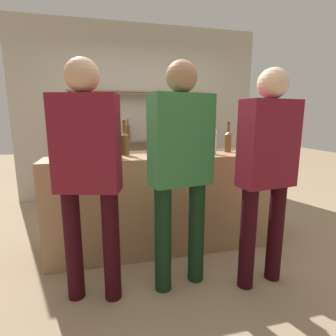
{
  "coord_description": "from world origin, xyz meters",
  "views": [
    {
      "loc": [
        -0.63,
        -2.56,
        1.34
      ],
      "look_at": [
        0.0,
        0.0,
        0.83
      ],
      "focal_mm": 28.0,
      "sensor_mm": 36.0,
      "label": 1
    }
  ],
  "objects_px": {
    "counter_bottle_1": "(228,141)",
    "customer_left": "(88,165)",
    "counter_bottle_4": "(59,140)",
    "customer_center": "(181,161)",
    "cork_jar": "(246,145)",
    "counter_bottle_5": "(125,142)",
    "counter_bottle_2": "(194,141)",
    "ice_bucket": "(107,145)",
    "counter_bottle_3": "(160,140)",
    "customer_right": "(267,164)",
    "server_behind_counter": "(175,149)",
    "counter_bottle_0": "(213,140)"
  },
  "relations": [
    {
      "from": "counter_bottle_1",
      "to": "counter_bottle_2",
      "type": "bearing_deg",
      "value": -165.04
    },
    {
      "from": "counter_bottle_4",
      "to": "customer_center",
      "type": "bearing_deg",
      "value": -42.02
    },
    {
      "from": "customer_right",
      "to": "counter_bottle_1",
      "type": "bearing_deg",
      "value": -14.81
    },
    {
      "from": "counter_bottle_5",
      "to": "ice_bucket",
      "type": "relative_size",
      "value": 1.51
    },
    {
      "from": "counter_bottle_2",
      "to": "counter_bottle_3",
      "type": "distance_m",
      "value": 0.35
    },
    {
      "from": "server_behind_counter",
      "to": "counter_bottle_3",
      "type": "bearing_deg",
      "value": -45.1
    },
    {
      "from": "counter_bottle_1",
      "to": "cork_jar",
      "type": "xyz_separation_m",
      "value": [
        0.16,
        -0.11,
        -0.04
      ]
    },
    {
      "from": "ice_bucket",
      "to": "cork_jar",
      "type": "bearing_deg",
      "value": -0.52
    },
    {
      "from": "counter_bottle_0",
      "to": "server_behind_counter",
      "type": "relative_size",
      "value": 0.23
    },
    {
      "from": "counter_bottle_5",
      "to": "cork_jar",
      "type": "height_order",
      "value": "counter_bottle_5"
    },
    {
      "from": "counter_bottle_2",
      "to": "ice_bucket",
      "type": "bearing_deg",
      "value": 179.22
    },
    {
      "from": "counter_bottle_2",
      "to": "server_behind_counter",
      "type": "xyz_separation_m",
      "value": [
        0.03,
        0.84,
        -0.18
      ]
    },
    {
      "from": "counter_bottle_2",
      "to": "customer_center",
      "type": "distance_m",
      "value": 0.68
    },
    {
      "from": "customer_center",
      "to": "server_behind_counter",
      "type": "xyz_separation_m",
      "value": [
        0.35,
        1.44,
        -0.09
      ]
    },
    {
      "from": "customer_center",
      "to": "server_behind_counter",
      "type": "height_order",
      "value": "customer_center"
    },
    {
      "from": "counter_bottle_4",
      "to": "customer_center",
      "type": "xyz_separation_m",
      "value": [
        0.98,
        -0.88,
        -0.1
      ]
    },
    {
      "from": "counter_bottle_1",
      "to": "server_behind_counter",
      "type": "distance_m",
      "value": 0.84
    },
    {
      "from": "counter_bottle_2",
      "to": "counter_bottle_3",
      "type": "bearing_deg",
      "value": 152.04
    },
    {
      "from": "counter_bottle_1",
      "to": "counter_bottle_4",
      "type": "distance_m",
      "value": 1.72
    },
    {
      "from": "counter_bottle_4",
      "to": "cork_jar",
      "type": "distance_m",
      "value": 1.89
    },
    {
      "from": "counter_bottle_4",
      "to": "counter_bottle_5",
      "type": "distance_m",
      "value": 0.64
    },
    {
      "from": "customer_right",
      "to": "cork_jar",
      "type": "bearing_deg",
      "value": -27.28
    },
    {
      "from": "counter_bottle_0",
      "to": "server_behind_counter",
      "type": "distance_m",
      "value": 0.89
    },
    {
      "from": "cork_jar",
      "to": "counter_bottle_5",
      "type": "bearing_deg",
      "value": 173.85
    },
    {
      "from": "counter_bottle_3",
      "to": "customer_right",
      "type": "distance_m",
      "value": 1.11
    },
    {
      "from": "counter_bottle_4",
      "to": "ice_bucket",
      "type": "relative_size",
      "value": 1.65
    },
    {
      "from": "ice_bucket",
      "to": "cork_jar",
      "type": "distance_m",
      "value": 1.41
    },
    {
      "from": "customer_center",
      "to": "server_behind_counter",
      "type": "relative_size",
      "value": 1.09
    },
    {
      "from": "counter_bottle_2",
      "to": "ice_bucket",
      "type": "relative_size",
      "value": 1.54
    },
    {
      "from": "counter_bottle_4",
      "to": "counter_bottle_3",
      "type": "bearing_deg",
      "value": -6.92
    },
    {
      "from": "customer_right",
      "to": "customer_left",
      "type": "distance_m",
      "value": 1.32
    },
    {
      "from": "counter_bottle_3",
      "to": "counter_bottle_2",
      "type": "bearing_deg",
      "value": -27.96
    },
    {
      "from": "counter_bottle_0",
      "to": "counter_bottle_4",
      "type": "bearing_deg",
      "value": 168.74
    },
    {
      "from": "customer_center",
      "to": "customer_left",
      "type": "relative_size",
      "value": 1.01
    },
    {
      "from": "counter_bottle_4",
      "to": "ice_bucket",
      "type": "bearing_deg",
      "value": -30.79
    },
    {
      "from": "counter_bottle_3",
      "to": "customer_center",
      "type": "xyz_separation_m",
      "value": [
        -0.01,
        -0.76,
        -0.09
      ]
    },
    {
      "from": "counter_bottle_2",
      "to": "customer_left",
      "type": "relative_size",
      "value": 0.2
    },
    {
      "from": "counter_bottle_5",
      "to": "counter_bottle_0",
      "type": "bearing_deg",
      "value": -9.53
    },
    {
      "from": "customer_right",
      "to": "counter_bottle_0",
      "type": "bearing_deg",
      "value": 2.32
    },
    {
      "from": "counter_bottle_1",
      "to": "customer_left",
      "type": "xyz_separation_m",
      "value": [
        -1.4,
        -0.71,
        -0.08
      ]
    },
    {
      "from": "counter_bottle_0",
      "to": "customer_right",
      "type": "height_order",
      "value": "customer_right"
    },
    {
      "from": "counter_bottle_5",
      "to": "customer_center",
      "type": "bearing_deg",
      "value": -64.11
    },
    {
      "from": "counter_bottle_0",
      "to": "counter_bottle_4",
      "type": "xyz_separation_m",
      "value": [
        -1.49,
        0.3,
        0.0
      ]
    },
    {
      "from": "counter_bottle_1",
      "to": "customer_center",
      "type": "height_order",
      "value": "customer_center"
    },
    {
      "from": "counter_bottle_5",
      "to": "customer_center",
      "type": "relative_size",
      "value": 0.19
    },
    {
      "from": "counter_bottle_1",
      "to": "customer_center",
      "type": "distance_m",
      "value": 1.03
    },
    {
      "from": "counter_bottle_5",
      "to": "customer_right",
      "type": "bearing_deg",
      "value": -40.83
    },
    {
      "from": "customer_right",
      "to": "counter_bottle_2",
      "type": "bearing_deg",
      "value": 15.55
    },
    {
      "from": "counter_bottle_5",
      "to": "server_behind_counter",
      "type": "bearing_deg",
      "value": 45.16
    },
    {
      "from": "ice_bucket",
      "to": "customer_left",
      "type": "distance_m",
      "value": 0.64
    }
  ]
}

